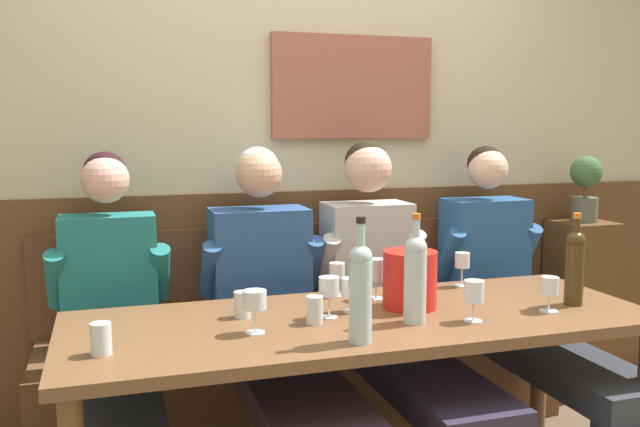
{
  "coord_description": "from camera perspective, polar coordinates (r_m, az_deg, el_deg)",
  "views": [
    {
      "loc": [
        -0.86,
        -2.05,
        1.4
      ],
      "look_at": [
        -0.07,
        0.45,
        1.06
      ],
      "focal_mm": 38.09,
      "sensor_mm": 36.0,
      "label": 1
    }
  ],
  "objects": [
    {
      "name": "wine_bottle_amber_mid",
      "position": [
        2.36,
        8.0,
        -5.22
      ],
      "size": [
        0.08,
        0.08,
        0.38
      ],
      "color": "#B5C1C6",
      "rests_on": "dining_table"
    },
    {
      "name": "wine_glass_mid_right",
      "position": [
        2.66,
        4.75,
        -4.92
      ],
      "size": [
        0.07,
        0.07,
        0.16
      ],
      "color": "silver",
      "rests_on": "dining_table"
    },
    {
      "name": "ice_bucket",
      "position": [
        2.56,
        7.56,
        -5.51
      ],
      "size": [
        0.2,
        0.2,
        0.21
      ],
      "primitive_type": "cylinder",
      "color": "red",
      "rests_on": "dining_table"
    },
    {
      "name": "person_right_seat",
      "position": [
        2.89,
        6.14,
        -7.46
      ],
      "size": [
        0.49,
        1.23,
        1.34
      ],
      "color": "#30233A",
      "rests_on": "ground"
    },
    {
      "name": "potted_plant",
      "position": [
        3.76,
        21.41,
        2.23
      ],
      "size": [
        0.16,
        0.16,
        0.34
      ],
      "color": "#545245",
      "rests_on": "corner_pedestal"
    },
    {
      "name": "dining_table",
      "position": [
        2.48,
        3.68,
        -10.41
      ],
      "size": [
        2.1,
        0.77,
        0.73
      ],
      "color": "brown",
      "rests_on": "ground"
    },
    {
      "name": "wine_bottle_clear_water",
      "position": [
        2.13,
        3.41,
        -6.39
      ],
      "size": [
        0.07,
        0.07,
        0.4
      ],
      "color": "#ABC7C4",
      "rests_on": "dining_table"
    },
    {
      "name": "wine_glass_left_end",
      "position": [
        2.62,
        18.77,
        -5.97
      ],
      "size": [
        0.07,
        0.07,
        0.13
      ],
      "color": "silver",
      "rests_on": "dining_table"
    },
    {
      "name": "room_wall_back",
      "position": [
        3.26,
        -2.21,
        7.38
      ],
      "size": [
        6.8,
        0.12,
        2.8
      ],
      "color": "#C3B594",
      "rests_on": "ground"
    },
    {
      "name": "wine_bottle_green_tall",
      "position": [
        2.74,
        20.62,
        -4.05
      ],
      "size": [
        0.07,
        0.07,
        0.35
      ],
      "color": "#3E2D12",
      "rests_on": "dining_table"
    },
    {
      "name": "wine_glass_right_end",
      "position": [
        2.42,
        12.81,
        -6.57
      ],
      "size": [
        0.07,
        0.07,
        0.15
      ],
      "color": "silver",
      "rests_on": "dining_table"
    },
    {
      "name": "wine_glass_center_front",
      "position": [
        2.4,
        0.76,
        -6.25
      ],
      "size": [
        0.07,
        0.07,
        0.15
      ],
      "color": "silver",
      "rests_on": "dining_table"
    },
    {
      "name": "person_left_seat",
      "position": [
        3.17,
        16.6,
        -6.99
      ],
      "size": [
        0.49,
        1.23,
        1.31
      ],
      "color": "#27313F",
      "rests_on": "ground"
    },
    {
      "name": "wine_glass_center_rear",
      "position": [
        2.93,
        11.86,
        -4.03
      ],
      "size": [
        0.06,
        0.06,
        0.14
      ],
      "color": "silver",
      "rests_on": "dining_table"
    },
    {
      "name": "water_tumbler_right",
      "position": [
        2.15,
        -17.92,
        -9.96
      ],
      "size": [
        0.06,
        0.06,
        0.1
      ],
      "primitive_type": "cylinder",
      "color": "silver",
      "rests_on": "dining_table"
    },
    {
      "name": "wine_glass_mid_left",
      "position": [
        2.24,
        -5.51,
        -7.35
      ],
      "size": [
        0.08,
        0.08,
        0.14
      ],
      "color": "silver",
      "rests_on": "dining_table"
    },
    {
      "name": "person_center_right_seat",
      "position": [
        2.73,
        -3.6,
        -8.88
      ],
      "size": [
        0.52,
        1.23,
        1.31
      ],
      "color": "#2E3742",
      "rests_on": "ground"
    },
    {
      "name": "water_tumbler_left",
      "position": [
        2.44,
        -6.55,
        -7.6
      ],
      "size": [
        0.06,
        0.06,
        0.09
      ],
      "primitive_type": "cylinder",
      "color": "silver",
      "rests_on": "dining_table"
    },
    {
      "name": "wine_glass_by_bottle",
      "position": [
        2.7,
        1.44,
        -5.0
      ],
      "size": [
        0.06,
        0.06,
        0.14
      ],
      "color": "silver",
      "rests_on": "dining_table"
    },
    {
      "name": "wine_glass_near_bucket",
      "position": [
        2.48,
        2.58,
        -6.37
      ],
      "size": [
        0.07,
        0.07,
        0.13
      ],
      "color": "silver",
      "rests_on": "dining_table"
    },
    {
      "name": "wood_wainscot_panel",
      "position": [
        3.32,
        -1.93,
        -7.57
      ],
      "size": [
        6.8,
        0.03,
        1.09
      ],
      "primitive_type": "cube",
      "color": "brown",
      "rests_on": "ground"
    },
    {
      "name": "corner_pedestal",
      "position": [
        3.87,
        20.96,
        -7.31
      ],
      "size": [
        0.28,
        0.28,
        0.91
      ],
      "primitive_type": "cube",
      "color": "brown",
      "rests_on": "ground"
    },
    {
      "name": "wall_bench",
      "position": [
        3.2,
        -0.87,
        -13.09
      ],
      "size": [
        2.4,
        0.42,
        0.94
      ],
      "color": "brown",
      "rests_on": "ground"
    },
    {
      "name": "water_tumbler_center",
      "position": [
        2.35,
        -0.46,
        -8.1
      ],
      "size": [
        0.06,
        0.06,
        0.1
      ],
      "primitive_type": "cylinder",
      "color": "silver",
      "rests_on": "dining_table"
    },
    {
      "name": "person_center_left_seat",
      "position": [
        2.63,
        -17.1,
        -10.23
      ],
      "size": [
        0.48,
        1.22,
        1.3
      ],
      "color": "#36353C",
      "rests_on": "ground"
    }
  ]
}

